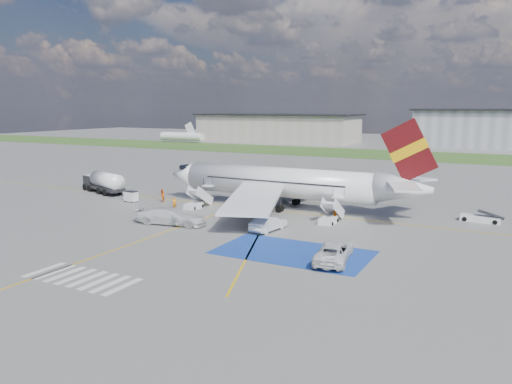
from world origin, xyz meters
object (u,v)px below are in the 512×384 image
at_px(airliner, 289,183).
at_px(gpu_cart, 131,197).
at_px(belt_loader, 481,219).
at_px(car_silver_b, 268,223).
at_px(van_white_a, 334,248).
at_px(fuel_tanker, 104,184).
at_px(car_silver_a, 184,218).
at_px(van_white_b, 171,214).

distance_m(airliner, gpu_cart, 22.33).
bearing_deg(gpu_cart, belt_loader, 17.91).
distance_m(belt_loader, car_silver_b, 25.05).
distance_m(belt_loader, van_white_a, 24.18).
relative_size(fuel_tanker, van_white_a, 1.73).
bearing_deg(car_silver_a, belt_loader, -144.33).
relative_size(airliner, gpu_cart, 19.02).
bearing_deg(belt_loader, airliner, -167.31).
distance_m(airliner, car_silver_a, 15.34).
bearing_deg(airliner, van_white_a, -55.78).
relative_size(belt_loader, van_white_b, 0.76).
bearing_deg(fuel_tanker, belt_loader, 25.98).
xyz_separation_m(gpu_cart, car_silver_b, (24.27, -5.82, 0.13)).
xyz_separation_m(van_white_a, van_white_b, (-20.72, 4.26, 0.15)).
height_order(car_silver_b, van_white_a, van_white_a).
bearing_deg(gpu_cart, car_silver_b, -7.58).
distance_m(gpu_cart, van_white_a, 36.17).
xyz_separation_m(car_silver_a, van_white_a, (19.59, -5.15, 0.38)).
height_order(gpu_cart, van_white_b, van_white_b).
distance_m(airliner, van_white_b, 16.56).
bearing_deg(van_white_a, gpu_cart, -29.80).
bearing_deg(belt_loader, gpu_cart, -163.70).
xyz_separation_m(airliner, belt_loader, (22.84, 3.37, -3.05)).
bearing_deg(fuel_tanker, car_silver_a, -5.77).
xyz_separation_m(fuel_tanker, car_silver_a, (23.11, -11.10, -0.69)).
bearing_deg(airliner, fuel_tanker, -175.67).
bearing_deg(car_silver_a, van_white_b, 44.33).
height_order(fuel_tanker, car_silver_b, fuel_tanker).
bearing_deg(van_white_b, belt_loader, -70.41).
height_order(gpu_cart, belt_loader, gpu_cart).
bearing_deg(car_silver_b, van_white_b, 21.18).
distance_m(fuel_tanker, belt_loader, 53.25).
xyz_separation_m(fuel_tanker, belt_loader, (52.94, 5.65, -1.03)).
bearing_deg(van_white_b, gpu_cart, 47.96).
relative_size(fuel_tanker, van_white_b, 1.58).
bearing_deg(van_white_a, van_white_b, -21.20).
bearing_deg(car_silver_b, car_silver_a, 17.63).
bearing_deg(fuel_tanker, van_white_b, -8.72).
xyz_separation_m(airliner, gpu_cart, (-21.33, -6.03, -2.71)).
relative_size(car_silver_a, van_white_a, 0.71).
distance_m(car_silver_a, van_white_b, 1.53).
xyz_separation_m(belt_loader, van_white_b, (-30.96, -17.64, 0.87)).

